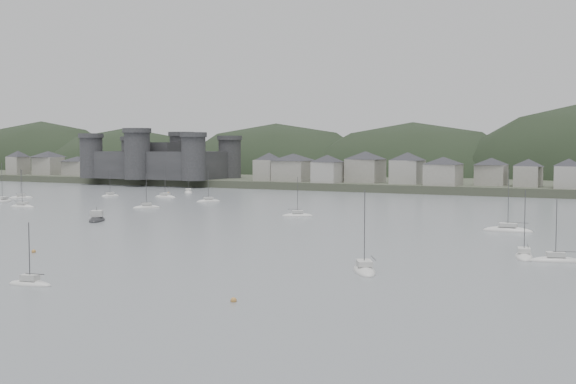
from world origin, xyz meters
The scene contains 9 objects.
ground centered at (0.00, 0.00, 0.00)m, with size 900.00×900.00×0.00m, color slate.
far_shore_land centered at (0.00, 295.00, 1.50)m, with size 900.00×250.00×3.00m, color #383D2D.
forested_ridge centered at (4.83, 269.40, -11.28)m, with size 851.55×103.94×102.57m.
castle centered at (-120.00, 179.80, 10.96)m, with size 66.00×43.00×20.00m.
waterfront_town centered at (50.59, 183.34, 8.66)m, with size 451.48×28.46×12.92m.
sailboat_lead centered at (45.03, 11.41, 0.17)m, with size 6.77×8.99×11.97m.
moored_fleet centered at (-15.28, 62.64, 0.18)m, with size 262.80×166.58×13.41m.
motor_launch_far centered at (-34.02, 45.54, 0.28)m, with size 7.71×9.49×4.17m.
mooring_buoys centered at (3.76, 51.96, 0.15)m, with size 186.36×146.19×0.70m.
Camera 1 is at (80.46, -78.40, 16.89)m, focal length 44.62 mm.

